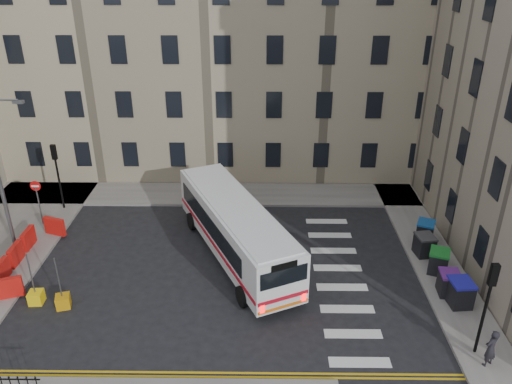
{
  "coord_description": "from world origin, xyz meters",
  "views": [
    {
      "loc": [
        0.14,
        -20.56,
        14.39
      ],
      "look_at": [
        -0.14,
        2.94,
        3.0
      ],
      "focal_mm": 35.0,
      "sensor_mm": 36.0,
      "label": 1
    }
  ],
  "objects_px": {
    "wheelie_bin_b": "(449,283)",
    "wheelie_bin_d": "(424,245)",
    "pedestrian": "(491,348)",
    "bus": "(235,227)",
    "bollard_chevron": "(63,301)",
    "bollard_yellow": "(36,297)",
    "wheelie_bin_a": "(460,293)",
    "wheelie_bin_c": "(438,261)",
    "wheelie_bin_e": "(425,231)"
  },
  "relations": [
    {
      "from": "bus",
      "to": "wheelie_bin_e",
      "type": "relative_size",
      "value": 8.5
    },
    {
      "from": "wheelie_bin_a",
      "to": "bollard_chevron",
      "type": "distance_m",
      "value": 17.66
    },
    {
      "from": "bollard_yellow",
      "to": "bollard_chevron",
      "type": "relative_size",
      "value": 1.0
    },
    {
      "from": "wheelie_bin_a",
      "to": "pedestrian",
      "type": "height_order",
      "value": "pedestrian"
    },
    {
      "from": "bus",
      "to": "wheelie_bin_d",
      "type": "distance_m",
      "value": 9.81
    },
    {
      "from": "wheelie_bin_c",
      "to": "pedestrian",
      "type": "relative_size",
      "value": 0.82
    },
    {
      "from": "wheelie_bin_b",
      "to": "bollard_yellow",
      "type": "distance_m",
      "value": 18.75
    },
    {
      "from": "wheelie_bin_c",
      "to": "wheelie_bin_e",
      "type": "height_order",
      "value": "wheelie_bin_c"
    },
    {
      "from": "wheelie_bin_c",
      "to": "wheelie_bin_d",
      "type": "xyz_separation_m",
      "value": [
        -0.24,
        1.53,
        -0.02
      ]
    },
    {
      "from": "bus",
      "to": "bollard_chevron",
      "type": "relative_size",
      "value": 18.22
    },
    {
      "from": "wheelie_bin_c",
      "to": "bollard_yellow",
      "type": "xyz_separation_m",
      "value": [
        -18.82,
        -2.47,
        -0.44
      ]
    },
    {
      "from": "wheelie_bin_e",
      "to": "bollard_chevron",
      "type": "xyz_separation_m",
      "value": [
        -17.72,
        -5.71,
        -0.42
      ]
    },
    {
      "from": "wheelie_bin_c",
      "to": "pedestrian",
      "type": "distance_m",
      "value": 6.15
    },
    {
      "from": "bollard_yellow",
      "to": "bollard_chevron",
      "type": "xyz_separation_m",
      "value": [
        1.32,
        -0.27,
        0.0
      ]
    },
    {
      "from": "wheelie_bin_a",
      "to": "pedestrian",
      "type": "distance_m",
      "value": 3.65
    },
    {
      "from": "pedestrian",
      "to": "bollard_chevron",
      "type": "bearing_deg",
      "value": -41.81
    },
    {
      "from": "wheelie_bin_d",
      "to": "pedestrian",
      "type": "bearing_deg",
      "value": -96.92
    },
    {
      "from": "wheelie_bin_b",
      "to": "bollard_yellow",
      "type": "bearing_deg",
      "value": -173.12
    },
    {
      "from": "wheelie_bin_b",
      "to": "wheelie_bin_d",
      "type": "distance_m",
      "value": 3.28
    },
    {
      "from": "wheelie_bin_d",
      "to": "wheelie_bin_a",
      "type": "bearing_deg",
      "value": -93.02
    },
    {
      "from": "wheelie_bin_a",
      "to": "bollard_chevron",
      "type": "xyz_separation_m",
      "value": [
        -17.65,
        -0.24,
        -0.46
      ]
    },
    {
      "from": "wheelie_bin_a",
      "to": "wheelie_bin_c",
      "type": "distance_m",
      "value": 2.51
    },
    {
      "from": "wheelie_bin_a",
      "to": "bollard_yellow",
      "type": "bearing_deg",
      "value": 175.19
    },
    {
      "from": "wheelie_bin_a",
      "to": "bollard_yellow",
      "type": "height_order",
      "value": "wheelie_bin_a"
    },
    {
      "from": "wheelie_bin_b",
      "to": "bollard_yellow",
      "type": "height_order",
      "value": "wheelie_bin_b"
    },
    {
      "from": "wheelie_bin_c",
      "to": "bollard_chevron",
      "type": "xyz_separation_m",
      "value": [
        -17.5,
        -2.74,
        -0.44
      ]
    },
    {
      "from": "wheelie_bin_a",
      "to": "bollard_yellow",
      "type": "distance_m",
      "value": 18.97
    },
    {
      "from": "wheelie_bin_c",
      "to": "wheelie_bin_e",
      "type": "distance_m",
      "value": 2.98
    },
    {
      "from": "bus",
      "to": "wheelie_bin_c",
      "type": "height_order",
      "value": "bus"
    },
    {
      "from": "wheelie_bin_a",
      "to": "wheelie_bin_d",
      "type": "relative_size",
      "value": 1.07
    },
    {
      "from": "wheelie_bin_e",
      "to": "bollard_chevron",
      "type": "height_order",
      "value": "wheelie_bin_e"
    },
    {
      "from": "bus",
      "to": "wheelie_bin_c",
      "type": "relative_size",
      "value": 8.25
    },
    {
      "from": "wheelie_bin_b",
      "to": "pedestrian",
      "type": "distance_m",
      "value": 4.4
    },
    {
      "from": "wheelie_bin_a",
      "to": "bollard_chevron",
      "type": "bearing_deg",
      "value": 176.07
    },
    {
      "from": "wheelie_bin_a",
      "to": "wheelie_bin_b",
      "type": "bearing_deg",
      "value": 102.64
    },
    {
      "from": "wheelie_bin_c",
      "to": "bollard_yellow",
      "type": "relative_size",
      "value": 2.21
    },
    {
      "from": "wheelie_bin_b",
      "to": "bollard_chevron",
      "type": "height_order",
      "value": "wheelie_bin_b"
    },
    {
      "from": "pedestrian",
      "to": "bollard_yellow",
      "type": "relative_size",
      "value": 2.69
    },
    {
      "from": "wheelie_bin_c",
      "to": "pedestrian",
      "type": "xyz_separation_m",
      "value": [
        -0.02,
        -6.14,
        0.22
      ]
    },
    {
      "from": "wheelie_bin_c",
      "to": "bollard_yellow",
      "type": "distance_m",
      "value": 18.98
    },
    {
      "from": "bus",
      "to": "wheelie_bin_d",
      "type": "relative_size",
      "value": 9.6
    },
    {
      "from": "wheelie_bin_d",
      "to": "bollard_yellow",
      "type": "bearing_deg",
      "value": -176.37
    },
    {
      "from": "bus",
      "to": "wheelie_bin_e",
      "type": "bearing_deg",
      "value": -16.39
    },
    {
      "from": "wheelie_bin_c",
      "to": "bollard_yellow",
      "type": "height_order",
      "value": "wheelie_bin_c"
    },
    {
      "from": "wheelie_bin_b",
      "to": "wheelie_bin_c",
      "type": "distance_m",
      "value": 1.75
    },
    {
      "from": "wheelie_bin_b",
      "to": "pedestrian",
      "type": "relative_size",
      "value": 0.7
    },
    {
      "from": "wheelie_bin_c",
      "to": "bollard_chevron",
      "type": "height_order",
      "value": "wheelie_bin_c"
    },
    {
      "from": "bus",
      "to": "wheelie_bin_a",
      "type": "xyz_separation_m",
      "value": [
        10.14,
        -3.99,
        -0.95
      ]
    },
    {
      "from": "bus",
      "to": "wheelie_bin_c",
      "type": "distance_m",
      "value": 10.15
    },
    {
      "from": "wheelie_bin_e",
      "to": "wheelie_bin_a",
      "type": "bearing_deg",
      "value": -66.79
    }
  ]
}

